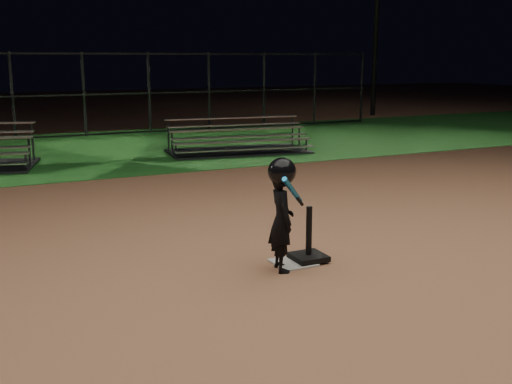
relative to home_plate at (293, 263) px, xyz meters
name	(u,v)px	position (x,y,z in m)	size (l,w,h in m)	color
ground	(293,264)	(0.00, 0.00, -0.01)	(80.00, 80.00, 0.00)	#A76D4B
grass_strip	(108,149)	(0.00, 10.00, -0.01)	(60.00, 8.00, 0.01)	#1D5C1E
home_plate	(293,263)	(0.00, 0.00, 0.00)	(0.45, 0.45, 0.02)	beige
batting_tee	(309,250)	(0.20, 0.00, 0.12)	(0.38, 0.38, 0.64)	black
child_batter	(282,211)	(-0.22, -0.13, 0.66)	(0.47, 0.57, 1.28)	black
bleacher_right	(238,146)	(2.84, 8.02, 0.16)	(3.64, 2.11, 0.85)	#B6B5BA
backstop_fence	(84,95)	(0.00, 13.00, 1.24)	(20.08, 0.08, 2.50)	#38383D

